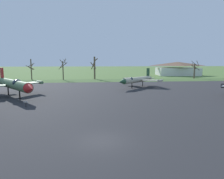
{
  "coord_description": "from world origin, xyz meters",
  "views": [
    {
      "loc": [
        -0.98,
        -15.8,
        6.52
      ],
      "look_at": [
        2.59,
        15.86,
        2.15
      ],
      "focal_mm": 32.04,
      "sensor_mm": 36.0,
      "label": 1
    }
  ],
  "objects_px": {
    "jet_fighter_front_left": "(13,84)",
    "jet_fighter_rear_right": "(137,80)",
    "info_placard_front_left": "(26,103)",
    "visitor_building": "(177,69)"
  },
  "relations": [
    {
      "from": "jet_fighter_front_left",
      "to": "info_placard_front_left",
      "type": "bearing_deg",
      "value": -61.73
    },
    {
      "from": "info_placard_front_left",
      "to": "jet_fighter_rear_right",
      "type": "xyz_separation_m",
      "value": [
        21.3,
        20.61,
        1.45
      ]
    },
    {
      "from": "jet_fighter_front_left",
      "to": "jet_fighter_rear_right",
      "type": "relative_size",
      "value": 1.21
    },
    {
      "from": "jet_fighter_rear_right",
      "to": "visitor_building",
      "type": "relative_size",
      "value": 0.58
    },
    {
      "from": "jet_fighter_front_left",
      "to": "visitor_building",
      "type": "distance_m",
      "value": 81.54
    },
    {
      "from": "jet_fighter_front_left",
      "to": "jet_fighter_rear_right",
      "type": "height_order",
      "value": "jet_fighter_front_left"
    },
    {
      "from": "info_placard_front_left",
      "to": "visitor_building",
      "type": "xyz_separation_m",
      "value": [
        52.96,
        66.44,
        2.67
      ]
    },
    {
      "from": "jet_fighter_rear_right",
      "to": "jet_fighter_front_left",
      "type": "bearing_deg",
      "value": -155.66
    },
    {
      "from": "jet_fighter_rear_right",
      "to": "visitor_building",
      "type": "xyz_separation_m",
      "value": [
        31.65,
        45.82,
        1.22
      ]
    },
    {
      "from": "jet_fighter_front_left",
      "to": "jet_fighter_rear_right",
      "type": "bearing_deg",
      "value": 24.34
    }
  ]
}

